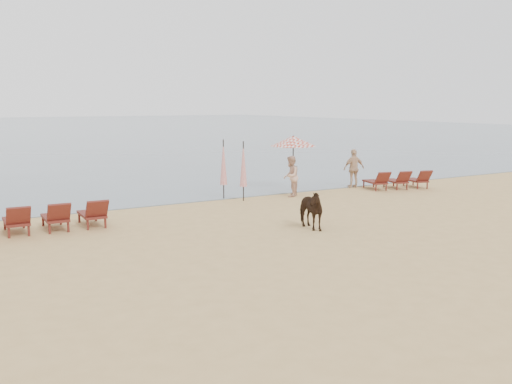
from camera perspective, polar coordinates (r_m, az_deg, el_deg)
ground at (r=13.57m, az=10.87°, el=-7.43°), size 120.00×120.00×0.00m
lounger_cluster_left at (r=18.01m, az=-19.35°, el=-2.31°), size 2.88×1.76×0.62m
lounger_cluster_right at (r=25.99m, az=14.01°, el=1.18°), size 2.93×2.15×0.58m
umbrella_open_right at (r=24.67m, az=3.75°, el=5.11°), size 1.96×1.96×2.39m
umbrella_closed_left at (r=22.47m, az=-3.27°, el=2.96°), size 0.29×0.29×2.36m
umbrella_closed_right at (r=22.00m, az=-1.27°, el=2.79°), size 0.28×0.28×2.33m
cow at (r=17.27m, az=5.26°, el=-1.70°), size 0.80×1.50×1.22m
beachgoer_right_a at (r=23.16m, az=3.50°, el=1.58°), size 1.02×1.01×1.66m
beachgoer_right_b at (r=25.91m, az=9.76°, el=2.34°), size 1.07×0.58×1.74m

